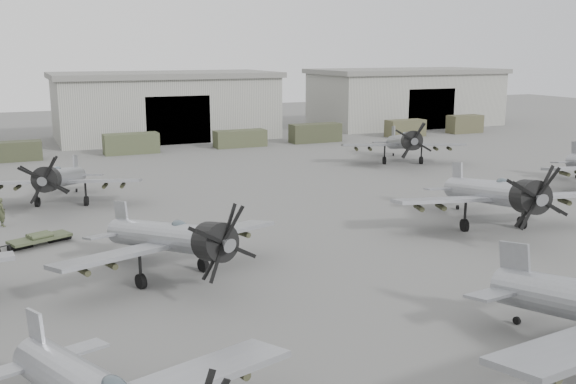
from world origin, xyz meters
name	(u,v)px	position (x,y,z in m)	size (l,w,h in m)	color
ground	(464,293)	(0.00, 0.00, 0.00)	(220.00, 220.00, 0.00)	#595956
hangar_center	(165,105)	(0.00, 61.96, 4.37)	(29.00, 14.80, 8.70)	#A5A69B
hangar_right	(405,97)	(38.00, 61.96, 4.37)	(29.00, 14.80, 8.70)	#A5A69B
support_truck_2	(10,151)	(-19.53, 50.00, 1.03)	(6.31, 2.20, 2.06)	#373B27
support_truck_3	(131,144)	(-6.85, 50.00, 1.15)	(6.12, 2.20, 2.30)	#434A30
support_truck_4	(240,138)	(6.26, 50.00, 1.01)	(6.33, 2.20, 2.03)	#42472F
support_truck_5	(315,133)	(16.46, 50.00, 1.18)	(6.63, 2.20, 2.36)	#383C27
support_truck_6	(405,128)	(30.10, 50.00, 1.14)	(5.41, 2.20, 2.28)	#4B4A31
support_truck_7	(465,124)	(40.14, 50.00, 1.25)	(5.03, 2.20, 2.50)	#4A4830
aircraft_mid_1	(173,238)	(-12.38, 7.41, 2.23)	(12.24, 11.02, 4.91)	#96999E
aircraft_mid_2	(497,194)	(9.03, 8.21, 2.44)	(13.48, 12.13, 5.36)	#A0A2A9
aircraft_far_0	(60,178)	(-16.32, 26.47, 2.16)	(11.86, 10.68, 4.75)	gray
aircraft_far_1	(404,142)	(17.58, 31.68, 2.31)	(12.49, 11.30, 5.07)	gray
tug_trailer	(3,246)	(-20.41, 15.75, 0.47)	(6.22, 3.49, 1.26)	#3E462E
ground_crew	(2,212)	(-20.41, 22.13, 0.99)	(0.72, 0.47, 1.98)	#3E442C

